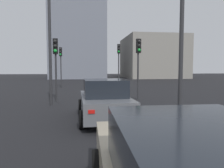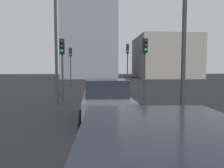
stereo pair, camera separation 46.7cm
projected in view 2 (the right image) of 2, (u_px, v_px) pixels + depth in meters
name	position (u px, v px, depth m)	size (l,w,h in m)	color
car_grey_lead	(106.00, 100.00, 8.44)	(4.09, 2.09, 1.60)	slate
traffic_light_near_left	(145.00, 56.00, 13.53)	(0.33, 0.30, 3.91)	#2D2D30
traffic_light_near_right	(128.00, 57.00, 20.69)	(0.33, 0.30, 4.38)	#2D2D30
traffic_light_far_left	(62.00, 57.00, 12.75)	(0.32, 0.28, 3.78)	#2D2D30
traffic_light_far_right	(70.00, 59.00, 22.30)	(0.32, 0.29, 4.18)	#2D2D30
street_lamp_kerbside	(56.00, 35.00, 11.66)	(0.56, 0.36, 6.47)	#2D2D30
building_facade_left	(164.00, 58.00, 46.11)	(13.73, 11.86, 8.74)	gray
building_facade_center	(90.00, 36.00, 44.85)	(11.74, 10.93, 17.46)	gray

